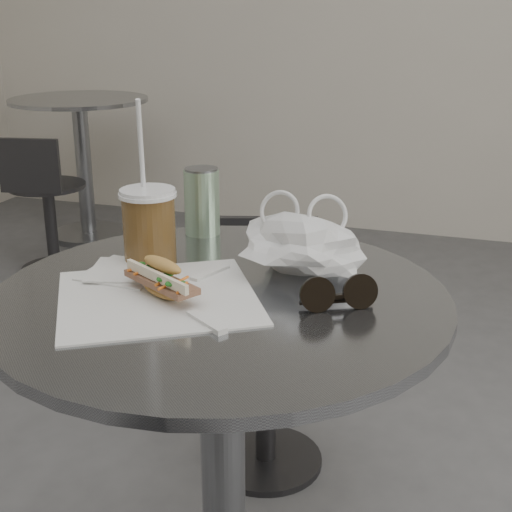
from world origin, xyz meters
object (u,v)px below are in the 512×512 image
(bg_chair, at_px, (46,212))
(banh_mi, at_px, (162,279))
(sunglasses, at_px, (338,296))
(drink_can, at_px, (202,201))
(cafe_table, at_px, (223,435))
(bg_table, at_px, (83,152))
(iced_coffee, at_px, (149,225))
(chair_far, at_px, (266,360))

(bg_chair, distance_m, banh_mi, 2.26)
(sunglasses, distance_m, drink_can, 0.46)
(cafe_table, height_order, bg_table, same)
(sunglasses, bearing_deg, iced_coffee, 136.53)
(drink_can, bearing_deg, bg_chair, 134.24)
(chair_far, height_order, drink_can, drink_can)
(bg_table, bearing_deg, sunglasses, -50.77)
(cafe_table, height_order, drink_can, drink_can)
(sunglasses, xyz_separation_m, drink_can, (-0.35, 0.30, 0.05))
(cafe_table, distance_m, chair_far, 0.64)
(sunglasses, height_order, drink_can, drink_can)
(iced_coffee, distance_m, drink_can, 0.20)
(bg_chair, xyz_separation_m, banh_mi, (1.40, -1.71, 0.48))
(cafe_table, xyz_separation_m, bg_chair, (-1.48, 1.66, -0.17))
(banh_mi, distance_m, iced_coffee, 0.17)
(chair_far, height_order, banh_mi, banh_mi)
(drink_can, bearing_deg, cafe_table, -62.99)
(cafe_table, xyz_separation_m, bg_table, (-1.60, 2.20, -0.00))
(chair_far, bearing_deg, banh_mi, 75.09)
(cafe_table, bearing_deg, drink_can, 117.01)
(cafe_table, bearing_deg, iced_coffee, 151.08)
(iced_coffee, xyz_separation_m, drink_can, (0.02, 0.20, -0.00))
(banh_mi, bearing_deg, chair_far, 121.84)
(drink_can, bearing_deg, banh_mi, -78.80)
(cafe_table, distance_m, iced_coffee, 0.40)
(cafe_table, distance_m, drink_can, 0.48)
(cafe_table, relative_size, drink_can, 5.51)
(cafe_table, relative_size, chair_far, 1.16)
(chair_far, xyz_separation_m, bg_chair, (-1.38, 1.06, -0.00))
(chair_far, bearing_deg, iced_coffee, 65.62)
(bg_chair, height_order, iced_coffee, iced_coffee)
(banh_mi, relative_size, drink_can, 1.41)
(banh_mi, distance_m, drink_can, 0.35)
(cafe_table, bearing_deg, bg_table, 126.03)
(bg_chair, bearing_deg, sunglasses, -55.78)
(iced_coffee, relative_size, drink_can, 2.18)
(bg_table, distance_m, sunglasses, 2.86)
(bg_table, height_order, sunglasses, sunglasses)
(bg_chair, distance_m, sunglasses, 2.41)
(banh_mi, bearing_deg, iced_coffee, 152.16)
(bg_chair, bearing_deg, iced_coffee, -61.15)
(banh_mi, xyz_separation_m, drink_can, (-0.07, 0.34, 0.04))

